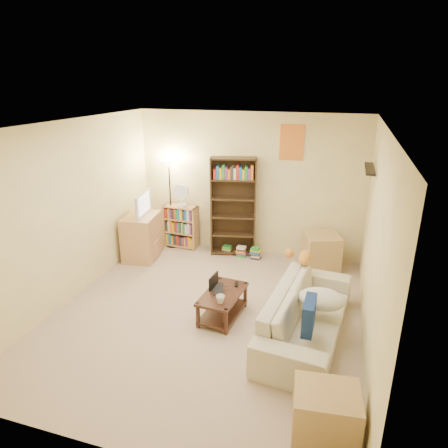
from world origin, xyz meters
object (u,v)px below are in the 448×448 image
Objects in this scene: television at (139,204)px; floor_lamp at (169,179)px; sofa at (307,314)px; mug at (220,299)px; end_cabinet at (326,414)px; desk_fan at (181,194)px; short_bookshelf at (181,226)px; tall_bookshelf at (233,205)px; side_table at (321,252)px; laptop at (222,289)px; tabby_cat at (302,257)px; tv_stand at (142,237)px; coffee_table at (223,302)px.

television is 0.43× the size of floor_lamp.
sofa is 3.62m from floor_lamp.
end_cabinet reaches higher than mug.
floor_lamp is at bearing 174.20° from desk_fan.
mug is at bearing -53.74° from short_bookshelf.
tall_bookshelf is 1.07× the size of floor_lamp.
television is 0.77m from floor_lamp.
side_table is 1.09× the size of end_cabinet.
end_cabinet is at bearing -43.06° from mug.
short_bookshelf is at bearing 166.35° from tall_bookshelf.
mug reaches higher than laptop.
short_bookshelf is at bearing 150.75° from tabby_cat.
television is 3.16m from side_table.
desk_fan is (-1.46, 2.27, 0.63)m from mug.
tabby_cat is 3.39× the size of mug.
laptop is at bearing -50.80° from floor_lamp.
floor_lamp is at bearing 167.41° from tall_bookshelf.
end_cabinet is at bearing -75.15° from tall_bookshelf.
tabby_cat is at bearing -21.16° from tv_stand.
coffee_table is 0.32m from mug.
mug is 0.25× the size of end_cabinet.
desk_fan is (-1.41, 2.01, 0.82)m from coffee_table.
television is 4.52m from end_cabinet.
mug is 2.77m from desk_fan.
tv_stand is (-1.89, 1.34, 0.02)m from laptop.
floor_lamp is at bearing 134.13° from coffee_table.
side_table is (2.54, -0.18, -0.73)m from desk_fan.
tall_bookshelf is 1.26m from floor_lamp.
coffee_table is 2.50m from television.
tabby_cat is at bearing -100.43° from side_table.
coffee_table is (-1.11, 0.10, -0.08)m from sofa.
side_table is (0.02, 1.94, 0.01)m from sofa.
short_bookshelf is at bearing 130.60° from coffee_table.
floor_lamp reaches higher than tv_stand.
coffee_table is 2.00× the size of desk_fan.
short_bookshelf is 1.31× the size of side_table.
desk_fan is at bearing 122.77° from mug.
side_table is (1.57, -0.20, -0.62)m from tall_bookshelf.
end_cabinet is (1.46, -1.61, -0.14)m from laptop.
laptop is (-0.96, -0.66, -0.31)m from tabby_cat.
mug is 2.64m from television.
side_table is at bearing -3.98° from desk_fan.
tall_bookshelf is at bearing -74.58° from television.
side_table is at bearing -4.13° from floor_lamp.
mug is 0.18× the size of tv_stand.
desk_fan reaches higher than side_table.
tabby_cat is 1.91m from tall_bookshelf.
tall_bookshelf reaches higher than side_table.
side_table is (1.08, 2.09, -0.10)m from mug.
tabby_cat is (-0.18, 0.82, 0.38)m from sofa.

